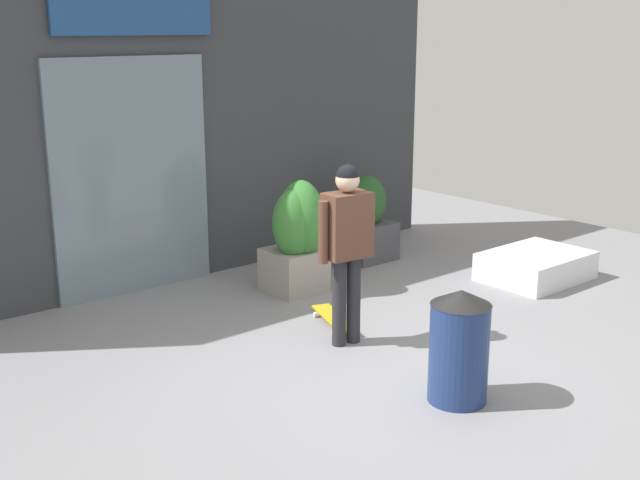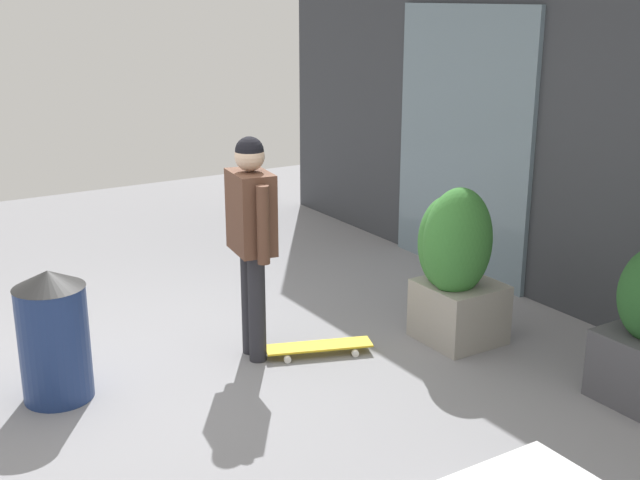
# 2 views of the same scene
# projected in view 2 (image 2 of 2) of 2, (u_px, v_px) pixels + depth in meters

# --- Properties ---
(ground_plane) EXTENTS (12.00, 12.00, 0.00)m
(ground_plane) POSITION_uv_depth(u_px,v_px,m) (184.00, 368.00, 6.02)
(ground_plane) COLOR gray
(building_facade) EXTENTS (7.53, 0.31, 3.75)m
(building_facade) POSITION_uv_depth(u_px,v_px,m) (525.00, 87.00, 7.19)
(building_facade) COLOR #383A3F
(building_facade) RESTS_ON ground_plane
(skateboarder) EXTENTS (0.59, 0.32, 1.69)m
(skateboarder) POSITION_uv_depth(u_px,v_px,m) (251.00, 226.00, 5.92)
(skateboarder) COLOR #28282D
(skateboarder) RESTS_ON ground_plane
(skateboard) EXTENTS (0.46, 0.84, 0.08)m
(skateboard) POSITION_uv_depth(u_px,v_px,m) (319.00, 346.00, 6.24)
(skateboard) COLOR gold
(skateboard) RESTS_ON ground_plane
(planter_box_left) EXTENTS (0.61, 0.67, 1.27)m
(planter_box_left) POSITION_uv_depth(u_px,v_px,m) (455.00, 263.00, 6.30)
(planter_box_left) COLOR gray
(planter_box_left) RESTS_ON ground_plane
(trash_bin) EXTENTS (0.48, 0.48, 0.92)m
(trash_bin) POSITION_uv_depth(u_px,v_px,m) (54.00, 335.00, 5.45)
(trash_bin) COLOR navy
(trash_bin) RESTS_ON ground_plane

